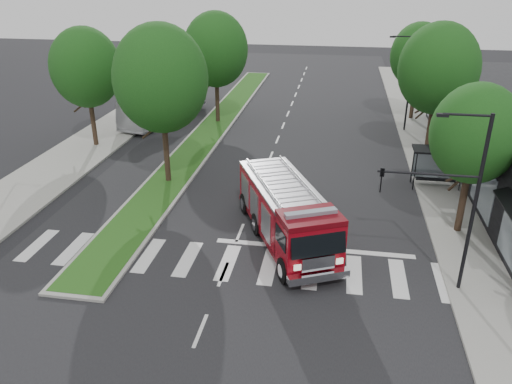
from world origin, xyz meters
The scene contains 15 objects.
ground centered at (0.00, 0.00, 0.00)m, with size 140.00×140.00×0.00m, color black.
sidewalk_right centered at (12.50, 10.00, 0.07)m, with size 5.00×80.00×0.15m, color gray.
sidewalk_left centered at (-14.50, 10.00, 0.07)m, with size 5.00×80.00×0.15m, color gray.
median centered at (-6.00, 18.00, 0.08)m, with size 3.00×50.00×0.15m.
bus_shelter centered at (11.20, 8.15, 2.04)m, with size 3.20×1.60×2.61m.
tree_right_near centered at (11.50, 2.00, 5.51)m, with size 4.40×4.40×8.05m.
tree_right_mid centered at (11.50, 14.00, 6.49)m, with size 5.60×5.60×9.72m.
tree_right_far centered at (11.50, 24.00, 5.84)m, with size 5.00×5.00×8.73m.
tree_median_near centered at (-6.00, 6.00, 6.81)m, with size 5.80×5.80×10.16m.
tree_median_far centered at (-6.00, 20.00, 6.49)m, with size 5.60×5.60×9.72m.
tree_left_mid centered at (-14.00, 12.00, 6.16)m, with size 5.20×5.20×9.16m.
streetlight_right_near centered at (9.61, -3.50, 4.67)m, with size 4.08×0.22×8.00m.
streetlight_right_far centered at (10.35, 20.00, 4.48)m, with size 2.11×0.20×8.00m.
fire_engine centered at (2.49, -0.31, 1.56)m, with size 6.45×9.68×3.25m.
city_bus centered at (-11.03, 20.04, 1.56)m, with size 2.62×11.21×3.12m, color silver.
Camera 1 is at (4.72, -22.98, 13.04)m, focal length 35.00 mm.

